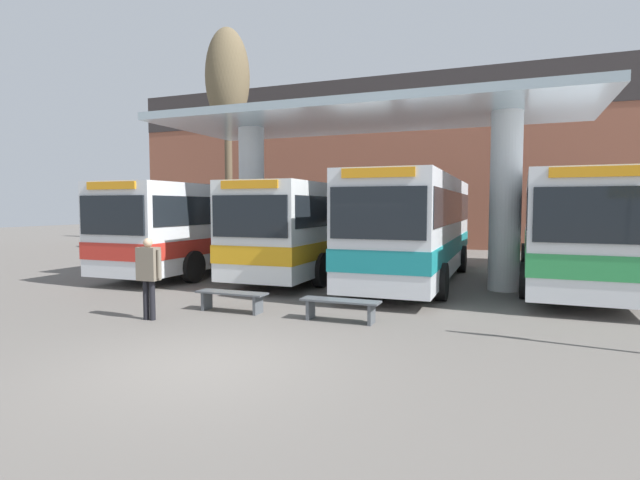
% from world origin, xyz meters
% --- Properties ---
extents(ground_plane, '(100.00, 100.00, 0.00)m').
position_xyz_m(ground_plane, '(0.00, 0.00, 0.00)').
color(ground_plane, '#605B56').
extents(townhouse_backdrop, '(40.00, 0.58, 10.01)m').
position_xyz_m(townhouse_backdrop, '(0.00, 22.76, 5.83)').
color(townhouse_backdrop, brown).
rests_on(townhouse_backdrop, ground_plane).
extents(station_canopy, '(13.20, 5.32, 5.32)m').
position_xyz_m(station_canopy, '(0.00, 8.87, 4.37)').
color(station_canopy, silver).
rests_on(station_canopy, ground_plane).
extents(transit_bus_left_bay, '(2.80, 10.67, 3.14)m').
position_xyz_m(transit_bus_left_bay, '(-6.32, 10.04, 1.76)').
color(transit_bus_left_bay, silver).
rests_on(transit_bus_left_bay, ground_plane).
extents(transit_bus_center_bay, '(2.81, 11.50, 3.13)m').
position_xyz_m(transit_bus_center_bay, '(-2.24, 10.95, 1.75)').
color(transit_bus_center_bay, white).
rests_on(transit_bus_center_bay, ground_plane).
extents(transit_bus_right_bay, '(2.79, 10.23, 3.31)m').
position_xyz_m(transit_bus_right_bay, '(1.41, 9.71, 1.84)').
color(transit_bus_right_bay, silver).
rests_on(transit_bus_right_bay, ground_plane).
extents(transit_bus_far_right_bay, '(2.96, 12.17, 3.27)m').
position_xyz_m(transit_bus_far_right_bay, '(5.99, 11.40, 1.82)').
color(transit_bus_far_right_bay, silver).
rests_on(transit_bus_far_right_bay, ground_plane).
extents(waiting_bench_near_pillar, '(1.69, 0.44, 0.46)m').
position_xyz_m(waiting_bench_near_pillar, '(1.01, 3.46, 0.34)').
color(waiting_bench_near_pillar, '#4C5156').
rests_on(waiting_bench_near_pillar, ground_plane).
extents(waiting_bench_mid_platform, '(1.69, 0.44, 0.46)m').
position_xyz_m(waiting_bench_mid_platform, '(-1.62, 3.46, 0.34)').
color(waiting_bench_mid_platform, '#4C5156').
rests_on(waiting_bench_mid_platform, ground_plane).
extents(pedestrian_waiting, '(0.64, 0.27, 1.75)m').
position_xyz_m(pedestrian_waiting, '(-2.82, 2.12, 1.07)').
color(pedestrian_waiting, black).
rests_on(pedestrian_waiting, ground_plane).
extents(poplar_tree_behind_left, '(2.18, 2.18, 11.17)m').
position_xyz_m(poplar_tree_behind_left, '(-9.03, 15.33, 8.56)').
color(poplar_tree_behind_left, brown).
rests_on(poplar_tree_behind_left, ground_plane).
extents(parked_car_street, '(4.32, 2.18, 2.02)m').
position_xyz_m(parked_car_street, '(-11.57, 20.20, 0.98)').
color(parked_car_street, silver).
rests_on(parked_car_street, ground_plane).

